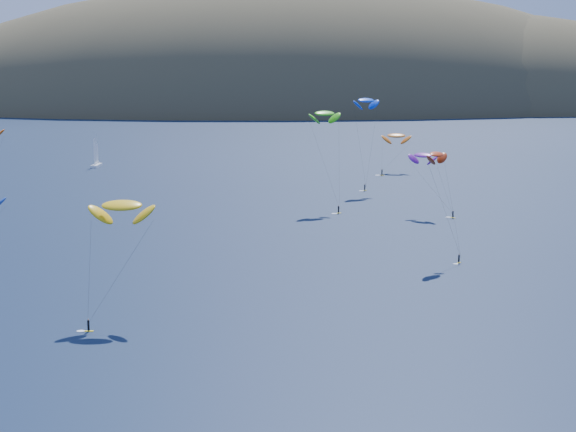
{
  "coord_description": "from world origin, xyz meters",
  "views": [
    {
      "loc": [
        -7.81,
        -69.03,
        39.2
      ],
      "look_at": [
        -0.75,
        80.0,
        9.0
      ],
      "focal_mm": 50.0,
      "sensor_mm": 36.0,
      "label": 1
    }
  ],
  "objects": [
    {
      "name": "island",
      "position": [
        39.4,
        562.36,
        -10.74
      ],
      "size": [
        730.0,
        300.0,
        210.0
      ],
      "color": "#3D3526",
      "rests_on": "ground"
    },
    {
      "name": "sailboat",
      "position": [
        -62.37,
        215.77,
        0.95
      ],
      "size": [
        9.44,
        8.16,
        11.68
      ],
      "rotation": [
        0.0,
        0.0,
        -0.09
      ],
      "color": "white",
      "rests_on": "ground"
    },
    {
      "name": "kitesurfer_2",
      "position": [
        -27.27,
        50.73,
        16.79
      ],
      "size": [
        9.59,
        11.35,
        19.44
      ],
      "rotation": [
        0.0,
        0.0,
        -0.04
      ],
      "color": "yellow",
      "rests_on": "ground"
    },
    {
      "name": "kitesurfer_3",
      "position": [
        11.47,
        138.24,
        24.13
      ],
      "size": [
        9.63,
        15.33,
        26.62
      ],
      "rotation": [
        0.0,
        0.0,
        0.45
      ],
      "color": "yellow",
      "rests_on": "ground"
    },
    {
      "name": "kitesurfer_4",
      "position": [
        26.05,
        165.01,
        25.94
      ],
      "size": [
        9.56,
        8.78,
        28.44
      ],
      "rotation": [
        0.0,
        0.0,
        0.55
      ],
      "color": "yellow",
      "rests_on": "ground"
    },
    {
      "name": "kitesurfer_6",
      "position": [
        34.96,
        126.47,
        14.6
      ],
      "size": [
        11.11,
        10.75,
        16.73
      ],
      "rotation": [
        0.0,
        0.0,
        -0.68
      ],
      "color": "yellow",
      "rests_on": "ground"
    },
    {
      "name": "kitesurfer_9",
      "position": [
        28.22,
        83.44,
        20.13
      ],
      "size": [
        7.39,
        9.9,
        21.97
      ],
      "rotation": [
        0.0,
        0.0,
        0.84
      ],
      "color": "yellow",
      "rests_on": "ground"
    },
    {
      "name": "kitesurfer_11",
      "position": [
        41.7,
        200.17,
        12.1
      ],
      "size": [
        12.12,
        13.25,
        14.76
      ],
      "rotation": [
        0.0,
        0.0,
        -0.14
      ],
      "color": "yellow",
      "rests_on": "ground"
    }
  ]
}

